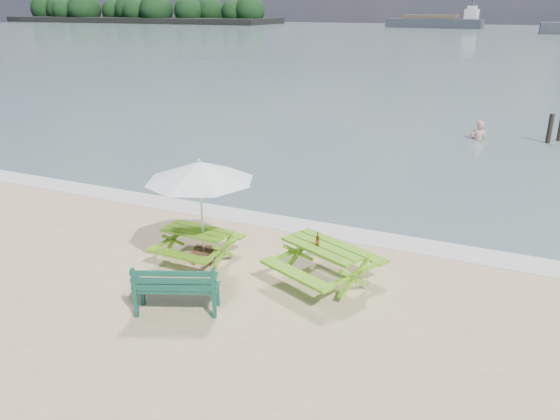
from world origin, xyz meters
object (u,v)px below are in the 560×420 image
at_px(picnic_table_left, 198,246).
at_px(side_table, 204,255).
at_px(patio_umbrella, 200,171).
at_px(swimmer, 478,143).
at_px(picnic_table_right, 325,265).
at_px(beer_bottle, 317,241).
at_px(park_bench, 177,297).

relative_size(picnic_table_left, side_table, 3.00).
height_order(side_table, patio_umbrella, patio_umbrella).
height_order(picnic_table_left, swimmer, swimmer).
distance_m(picnic_table_right, patio_umbrella, 3.12).
xyz_separation_m(beer_bottle, swimmer, (1.69, 14.21, -1.05)).
relative_size(side_table, patio_umbrella, 0.20).
xyz_separation_m(picnic_table_left, side_table, (0.16, -0.03, -0.18)).
bearing_deg(beer_bottle, picnic_table_right, 20.81).
relative_size(picnic_table_right, swimmer, 1.29).
distance_m(beer_bottle, swimmer, 14.34).
height_order(picnic_table_right, side_table, picnic_table_right).
height_order(patio_umbrella, beer_bottle, patio_umbrella).
distance_m(park_bench, swimmer, 16.61).
distance_m(picnic_table_left, park_bench, 2.09).
bearing_deg(swimmer, park_bench, -102.40).
bearing_deg(picnic_table_right, park_bench, -134.40).
xyz_separation_m(picnic_table_right, park_bench, (-2.03, -2.07, -0.11)).
bearing_deg(picnic_table_left, patio_umbrella, -8.90).
bearing_deg(swimmer, picnic_table_left, -106.99).
bearing_deg(picnic_table_left, swimmer, 73.01).
bearing_deg(beer_bottle, picnic_table_left, -178.31).
bearing_deg(beer_bottle, swimmer, 83.23).
bearing_deg(patio_umbrella, picnic_table_left, 171.10).
distance_m(picnic_table_left, picnic_table_right, 2.83).
xyz_separation_m(picnic_table_left, picnic_table_right, (2.82, 0.14, 0.06)).
bearing_deg(swimmer, side_table, -106.36).
distance_m(park_bench, side_table, 2.02).
height_order(picnic_table_right, swimmer, picnic_table_right).
relative_size(park_bench, beer_bottle, 5.79).
bearing_deg(side_table, picnic_table_right, 3.46).
xyz_separation_m(picnic_table_left, beer_bottle, (2.68, 0.08, 0.56)).
distance_m(side_table, swimmer, 14.92).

